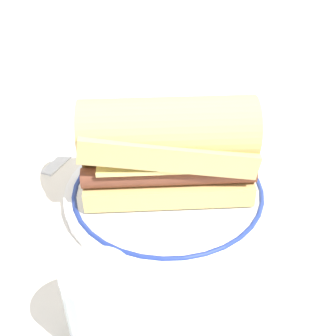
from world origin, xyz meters
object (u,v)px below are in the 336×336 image
sausage_sandwich (168,147)px  drinking_glass (101,311)px  butter_knife (82,140)px  plate (168,191)px

sausage_sandwich → drinking_glass: bearing=-109.4°
sausage_sandwich → butter_knife: bearing=132.4°
plate → sausage_sandwich: bearing=180.0°
sausage_sandwich → butter_knife: (-0.16, 0.09, -0.07)m
drinking_glass → butter_knife: 0.34m
butter_knife → drinking_glass: bearing=-63.4°
sausage_sandwich → butter_knife: size_ratio=1.46×
drinking_glass → butter_knife: size_ratio=0.58×
drinking_glass → butter_knife: (-0.15, 0.30, -0.03)m
drinking_glass → butter_knife: drinking_glass is taller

